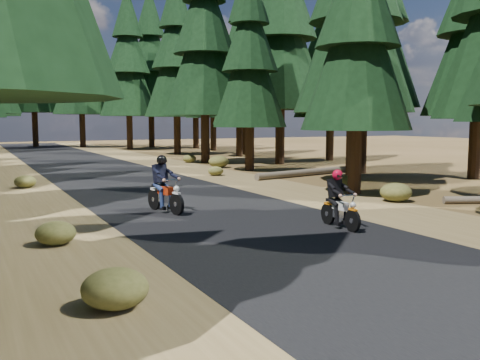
# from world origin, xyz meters

# --- Properties ---
(ground) EXTENTS (120.00, 120.00, 0.00)m
(ground) POSITION_xyz_m (0.00, 0.00, 0.00)
(ground) COLOR #473819
(ground) RESTS_ON ground
(road) EXTENTS (6.00, 100.00, 0.01)m
(road) POSITION_xyz_m (0.00, 5.00, 0.01)
(road) COLOR black
(road) RESTS_ON ground
(shoulder_l) EXTENTS (3.20, 100.00, 0.01)m
(shoulder_l) POSITION_xyz_m (-4.60, 5.00, 0.00)
(shoulder_l) COLOR brown
(shoulder_l) RESTS_ON ground
(shoulder_r) EXTENTS (3.20, 100.00, 0.01)m
(shoulder_r) POSITION_xyz_m (4.60, 5.00, 0.00)
(shoulder_r) COLOR brown
(shoulder_r) RESTS_ON ground
(pine_forest) EXTENTS (34.59, 55.08, 16.32)m
(pine_forest) POSITION_xyz_m (-0.02, 21.05, 7.89)
(pine_forest) COLOR black
(pine_forest) RESTS_ON ground
(log_near) EXTENTS (6.14, 1.70, 0.32)m
(log_near) POSITION_xyz_m (8.05, 10.43, 0.16)
(log_near) COLOR #4C4233
(log_near) RESTS_ON ground
(understory_shrubs) EXTENTS (14.58, 30.43, 0.67)m
(understory_shrubs) POSITION_xyz_m (1.53, 7.05, 0.28)
(understory_shrubs) COLOR #474C1E
(understory_shrubs) RESTS_ON ground
(rider_lead) EXTENTS (0.55, 1.59, 1.40)m
(rider_lead) POSITION_xyz_m (1.85, -0.17, 0.47)
(rider_lead) COLOR silver
(rider_lead) RESTS_ON road
(rider_follow) EXTENTS (0.93, 1.88, 1.61)m
(rider_follow) POSITION_xyz_m (-1.16, 3.85, 0.54)
(rider_follow) COLOR #A3250A
(rider_follow) RESTS_ON road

